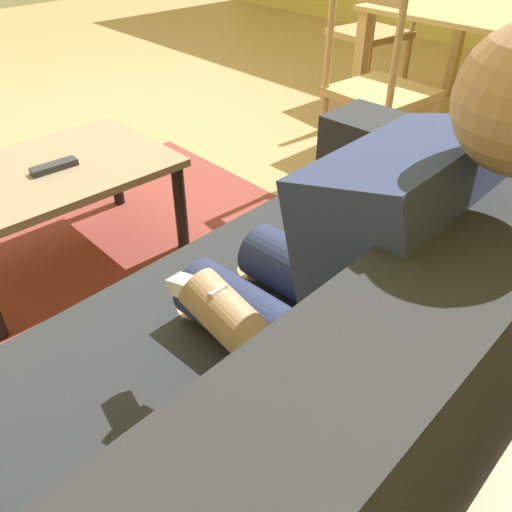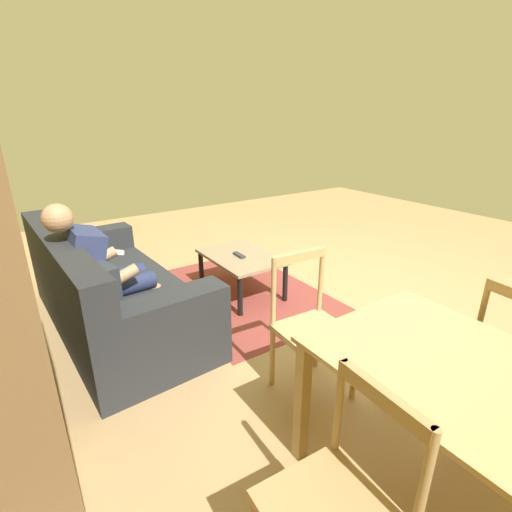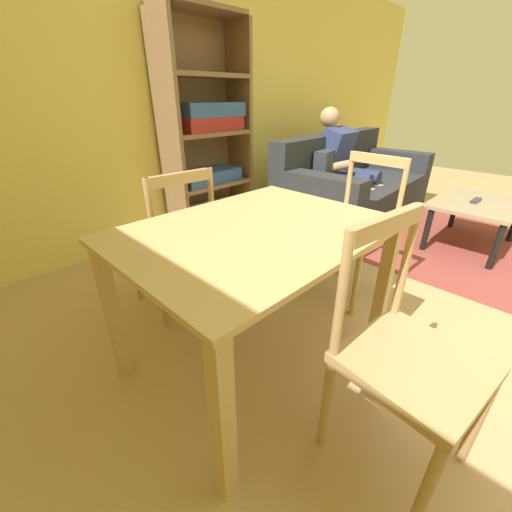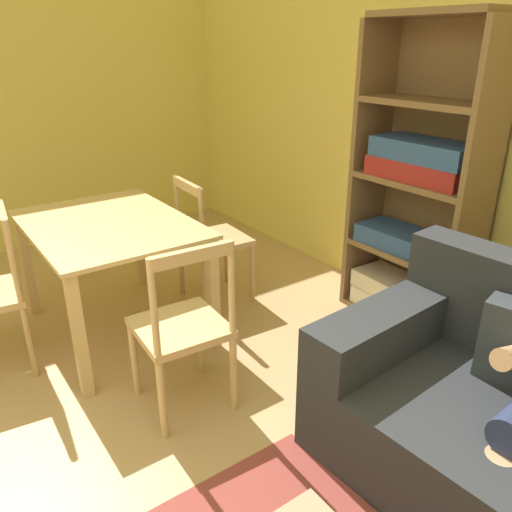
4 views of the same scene
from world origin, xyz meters
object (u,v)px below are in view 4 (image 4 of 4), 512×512
Objects in this scene: dining_table at (110,240)px; dining_chair_near_wall at (211,240)px; bookshelf at (416,207)px; dining_chair_facing_couch at (183,329)px.

dining_table is 1.33× the size of dining_chair_near_wall.
bookshelf reaches higher than dining_chair_near_wall.
dining_table is at bearing -121.14° from bookshelf.
dining_chair_near_wall is 1.18m from dining_chair_facing_couch.
dining_table is at bearing 179.88° from dining_chair_facing_couch.
bookshelf is at bearing 58.86° from dining_table.
dining_chair_near_wall is at bearing 142.22° from dining_chair_facing_couch.
dining_chair_near_wall is (-0.99, -0.91, -0.33)m from bookshelf.
bookshelf is 1.39m from dining_chair_near_wall.
dining_chair_facing_couch is (-0.06, -1.63, -0.34)m from bookshelf.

